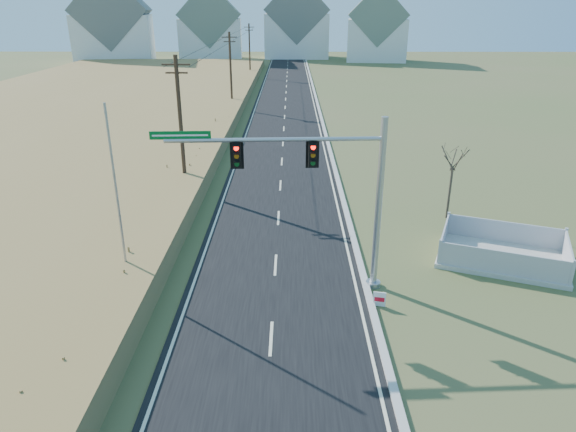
% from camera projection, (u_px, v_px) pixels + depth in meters
% --- Properties ---
extents(ground, '(260.00, 260.00, 0.00)m').
position_uv_depth(ground, '(273.00, 311.00, 21.47)').
color(ground, '#4B5B2C').
rests_on(ground, ground).
extents(road, '(8.00, 180.00, 0.06)m').
position_uv_depth(road, '(285.00, 102.00, 67.70)').
color(road, black).
rests_on(road, ground).
extents(curb, '(0.30, 180.00, 0.18)m').
position_uv_depth(curb, '(317.00, 102.00, 67.65)').
color(curb, '#B2AFA8').
rests_on(curb, ground).
extents(reed_marsh, '(38.00, 110.00, 1.30)m').
position_uv_depth(reed_marsh, '(74.00, 112.00, 58.34)').
color(reed_marsh, olive).
rests_on(reed_marsh, ground).
extents(utility_pole_near, '(1.80, 0.26, 9.00)m').
position_uv_depth(utility_pole_near, '(181.00, 123.00, 33.59)').
color(utility_pole_near, '#422D1E').
rests_on(utility_pole_near, ground).
extents(utility_pole_mid, '(1.80, 0.26, 9.00)m').
position_uv_depth(utility_pole_mid, '(231.00, 70.00, 61.34)').
color(utility_pole_mid, '#422D1E').
rests_on(utility_pole_mid, ground).
extents(utility_pole_far, '(1.80, 0.26, 9.00)m').
position_uv_depth(utility_pole_far, '(250.00, 50.00, 89.08)').
color(utility_pole_far, '#422D1E').
rests_on(utility_pole_far, ground).
extents(condo_nw, '(17.69, 13.38, 19.05)m').
position_uv_depth(condo_nw, '(113.00, 26.00, 111.22)').
color(condo_nw, white).
rests_on(condo_nw, ground).
extents(condo_nnw, '(14.93, 11.17, 17.03)m').
position_uv_depth(condo_nnw, '(210.00, 28.00, 118.80)').
color(condo_nnw, white).
rests_on(condo_nnw, ground).
extents(condo_n, '(15.27, 10.20, 18.54)m').
position_uv_depth(condo_n, '(297.00, 25.00, 122.14)').
color(condo_n, white).
rests_on(condo_n, ground).
extents(condo_ne, '(14.12, 10.51, 16.52)m').
position_uv_depth(condo_ne, '(377.00, 29.00, 114.93)').
color(condo_ne, white).
rests_on(condo_ne, ground).
extents(traffic_signal_mast, '(9.71, 0.88, 7.73)m').
position_uv_depth(traffic_signal_mast, '(335.00, 189.00, 21.52)').
color(traffic_signal_mast, '#9EA0A5').
rests_on(traffic_signal_mast, ground).
extents(fence_enclosure, '(7.11, 6.04, 1.37)m').
position_uv_depth(fence_enclosure, '(502.00, 256.00, 25.58)').
color(fence_enclosure, '#B7B5AD').
rests_on(fence_enclosure, ground).
extents(open_sign, '(0.53, 0.16, 0.66)m').
position_uv_depth(open_sign, '(379.00, 299.00, 21.66)').
color(open_sign, white).
rests_on(open_sign, ground).
extents(flagpole, '(0.37, 0.37, 8.30)m').
position_uv_depth(flagpole, '(120.00, 219.00, 22.05)').
color(flagpole, '#B7B5AD').
rests_on(flagpole, ground).
extents(bare_tree, '(1.76, 1.76, 4.68)m').
position_uv_depth(bare_tree, '(454.00, 157.00, 29.45)').
color(bare_tree, '#4C3F33').
rests_on(bare_tree, ground).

